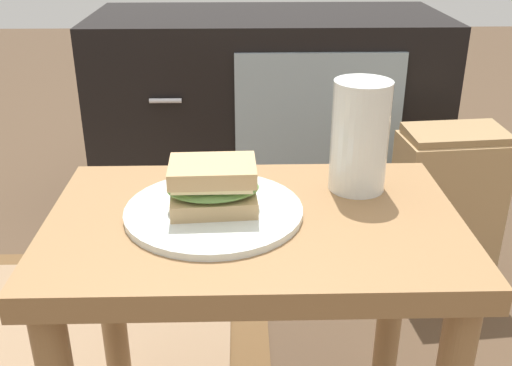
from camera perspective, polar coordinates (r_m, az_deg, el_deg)
The scene contains 7 objects.
side_table at distance 0.85m, azimuth -0.19°, elevation -8.62°, with size 0.56×0.36×0.46m.
tv_cabinet at distance 1.75m, azimuth 1.12°, elevation 6.48°, with size 0.96×0.46×0.58m.
area_rug at distance 1.39m, azimuth -18.50°, elevation -13.51°, with size 0.91×0.66×0.01m.
plate at distance 0.81m, azimuth -4.06°, elevation -2.71°, with size 0.24×0.24×0.01m, color silver.
sandwich_front at distance 0.80m, azimuth -4.14°, elevation -0.29°, with size 0.13×0.10×0.07m.
beer_glass at distance 0.87m, azimuth 9.88°, elevation 4.28°, with size 0.08×0.08×0.16m.
paper_bag at distance 1.47m, azimuth 17.65°, elevation -2.46°, with size 0.24×0.16×0.40m.
Camera 1 is at (-0.02, -0.71, 0.84)m, focal length 41.79 mm.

